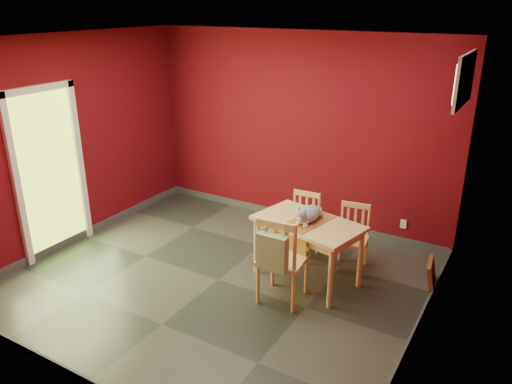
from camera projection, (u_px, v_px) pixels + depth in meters
The scene contains 13 objects.
ground at pixel (218, 280), 5.83m from camera, with size 4.50×4.50×0.00m, color #2D342D.
room_shell at pixel (218, 276), 5.81m from camera, with size 4.50×4.50×4.50m.
doorway at pixel (49, 167), 6.16m from camera, with size 0.06×1.01×2.13m.
window at pixel (464, 80), 4.73m from camera, with size 0.05×0.90×0.50m.
outlet_plate at pixel (403, 224), 6.56m from camera, with size 0.08×0.01×0.12m, color silver.
dining_table at pixel (308, 229), 5.62m from camera, with size 1.31×0.94×0.74m.
table_runner at pixel (304, 229), 5.51m from camera, with size 0.45×0.72×0.33m.
chair_far_left at pixel (302, 224), 6.26m from camera, with size 0.41×0.41×0.82m.
chair_far_right at pixel (352, 237), 5.96m from camera, with size 0.42×0.42×0.80m.
chair_near at pixel (281, 258), 5.25m from camera, with size 0.52×0.52×1.01m.
tote_bag at pixel (272, 252), 4.99m from camera, with size 0.32×0.19×0.45m.
cat at pixel (309, 211), 5.56m from camera, with size 0.24×0.46×0.23m, color slate, non-canonical shape.
picture_frame at pixel (432, 276), 5.54m from camera, with size 0.17×0.38×0.37m.
Camera 1 is at (2.95, -4.14, 3.06)m, focal length 35.00 mm.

